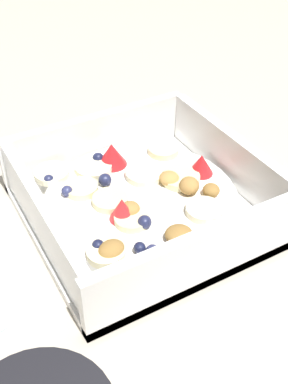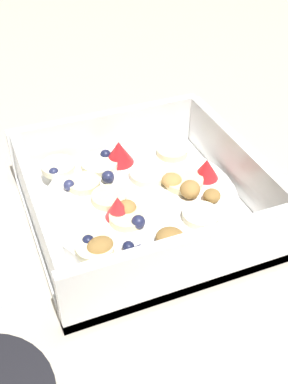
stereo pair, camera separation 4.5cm
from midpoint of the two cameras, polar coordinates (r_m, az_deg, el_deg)
name	(u,v)px [view 2 (the right image)]	position (r m, az deg, el deg)	size (l,w,h in m)	color
ground_plane	(145,223)	(0.46, 2.97, -3.85)	(2.40, 2.40, 0.00)	beige
fruit_bowl	(143,199)	(0.46, 2.72, -1.02)	(0.21, 0.21, 0.06)	white
spoon	(269,173)	(0.54, 17.07, 2.09)	(0.08, 0.17, 0.01)	silver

